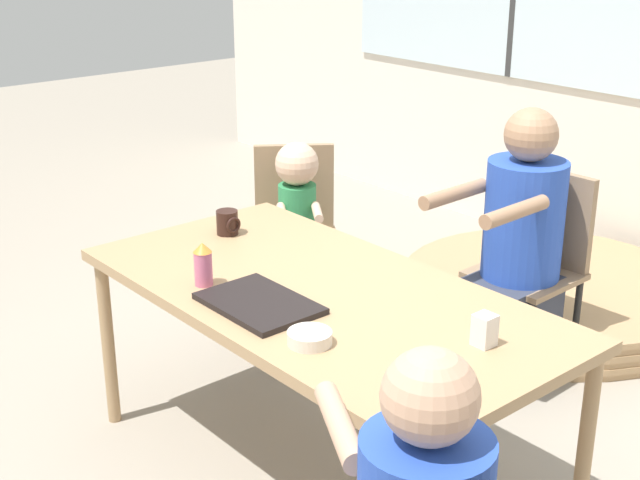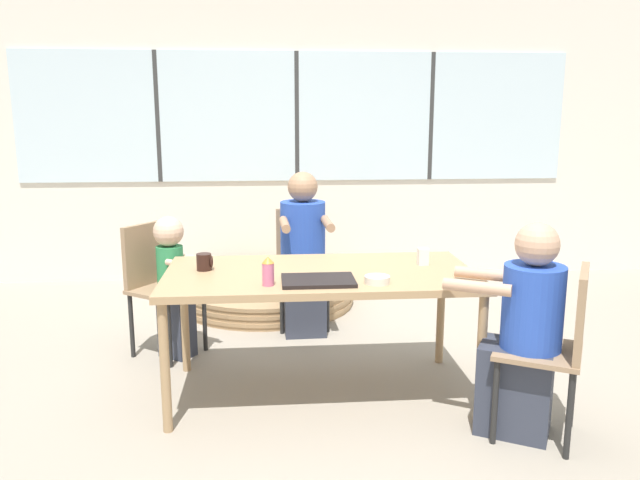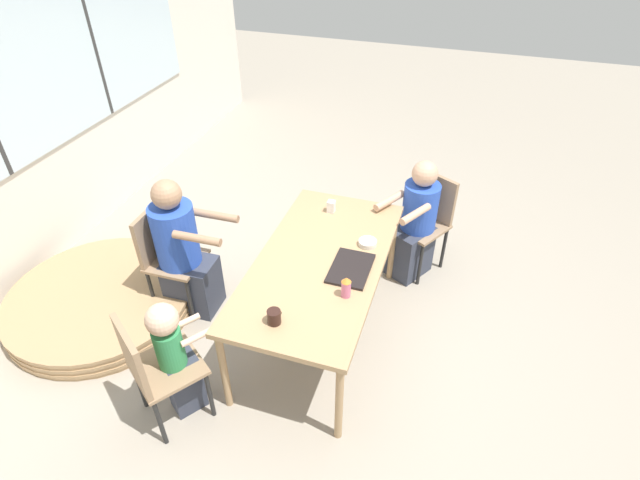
# 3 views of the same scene
# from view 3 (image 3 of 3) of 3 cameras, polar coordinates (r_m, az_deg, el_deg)

# --- Properties ---
(ground_plane) EXTENTS (16.00, 16.00, 0.00)m
(ground_plane) POSITION_cam_3_polar(r_m,az_deg,el_deg) (4.03, 0.00, -10.43)
(ground_plane) COLOR gray
(dining_table) EXTENTS (1.74, 0.88, 0.73)m
(dining_table) POSITION_cam_3_polar(r_m,az_deg,el_deg) (3.56, 0.00, -3.05)
(dining_table) COLOR tan
(dining_table) RESTS_ON ground_plane
(chair_for_woman_green_shirt) EXTENTS (0.41, 0.41, 0.88)m
(chair_for_woman_green_shirt) POSITION_cam_3_polar(r_m,az_deg,el_deg) (4.12, -17.35, -1.20)
(chair_for_woman_green_shirt) COLOR #937556
(chair_for_woman_green_shirt) RESTS_ON ground_plane
(chair_for_man_blue_shirt) EXTENTS (0.54, 0.54, 0.88)m
(chair_for_man_blue_shirt) POSITION_cam_3_polar(r_m,az_deg,el_deg) (4.44, 12.20, 2.85)
(chair_for_man_blue_shirt) COLOR #937556
(chair_for_man_blue_shirt) RESTS_ON ground_plane
(chair_for_toddler) EXTENTS (0.56, 0.56, 0.88)m
(chair_for_toddler) POSITION_cam_3_polar(r_m,az_deg,el_deg) (3.29, -18.71, -13.46)
(chair_for_toddler) COLOR #937556
(chair_for_toddler) RESTS_ON ground_plane
(person_woman_green_shirt) EXTENTS (0.37, 0.64, 1.19)m
(person_woman_green_shirt) POSITION_cam_3_polar(r_m,az_deg,el_deg) (4.04, -15.35, -1.60)
(person_woman_green_shirt) COLOR #333847
(person_woman_green_shirt) RESTS_ON ground_plane
(person_man_blue_shirt) EXTENTS (0.61, 0.52, 1.10)m
(person_man_blue_shirt) POSITION_cam_3_polar(r_m,az_deg,el_deg) (4.35, 10.83, 1.67)
(person_man_blue_shirt) COLOR #333847
(person_man_blue_shirt) RESTS_ON ground_plane
(person_toddler) EXTENTS (0.36, 0.33, 0.95)m
(person_toddler) POSITION_cam_3_polar(r_m,az_deg,el_deg) (3.34, -16.15, -12.88)
(person_toddler) COLOR #333847
(person_toddler) RESTS_ON ground_plane
(food_tray_dark) EXTENTS (0.39, 0.26, 0.02)m
(food_tray_dark) POSITION_cam_3_polar(r_m,az_deg,el_deg) (3.45, 3.53, -3.25)
(food_tray_dark) COLOR black
(food_tray_dark) RESTS_ON dining_table
(coffee_mug) EXTENTS (0.09, 0.09, 0.10)m
(coffee_mug) POSITION_cam_3_polar(r_m,az_deg,el_deg) (3.07, -5.25, -8.70)
(coffee_mug) COLOR black
(coffee_mug) RESTS_ON dining_table
(sippy_cup) EXTENTS (0.06, 0.06, 0.15)m
(sippy_cup) POSITION_cam_3_polar(r_m,az_deg,el_deg) (3.20, 3.00, -5.35)
(sippy_cup) COLOR #CC668C
(sippy_cup) RESTS_ON dining_table
(milk_carton_small) EXTENTS (0.06, 0.06, 0.10)m
(milk_carton_small) POSITION_cam_3_polar(r_m,az_deg,el_deg) (3.99, 1.29, 3.85)
(milk_carton_small) COLOR silver
(milk_carton_small) RESTS_ON dining_table
(bowl_white_shallow) EXTENTS (0.13, 0.13, 0.04)m
(bowl_white_shallow) POSITION_cam_3_polar(r_m,az_deg,el_deg) (3.67, 5.47, -0.32)
(bowl_white_shallow) COLOR silver
(bowl_white_shallow) RESTS_ON dining_table
(folded_table_stack) EXTENTS (1.49, 1.49, 0.18)m
(folded_table_stack) POSITION_cam_3_polar(r_m,az_deg,el_deg) (4.52, -23.68, -6.37)
(folded_table_stack) COLOR tan
(folded_table_stack) RESTS_ON ground_plane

